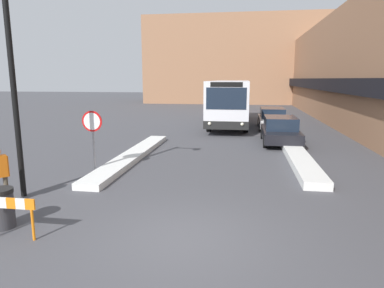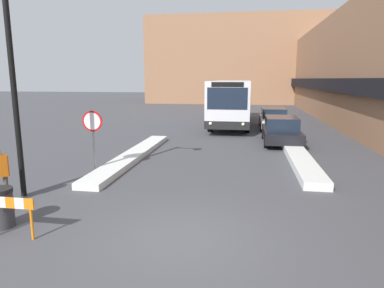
{
  "view_description": "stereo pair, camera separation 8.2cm",
  "coord_description": "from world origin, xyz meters",
  "px_view_note": "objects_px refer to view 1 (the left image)",
  "views": [
    {
      "loc": [
        1.24,
        -6.85,
        3.47
      ],
      "look_at": [
        -0.55,
        4.83,
        1.21
      ],
      "focal_mm": 32.0,
      "sensor_mm": 36.0,
      "label": 1
    },
    {
      "loc": [
        1.32,
        -6.83,
        3.47
      ],
      "look_at": [
        -0.55,
        4.83,
        1.21
      ],
      "focal_mm": 32.0,
      "sensor_mm": 36.0,
      "label": 2
    }
  ],
  "objects_px": {
    "parked_car_middle": "(272,118)",
    "street_lamp": "(20,59)",
    "trash_bin": "(1,208)",
    "city_bus": "(230,101)",
    "parked_car_front": "(280,130)",
    "stop_sign": "(92,128)",
    "construction_barricade": "(12,210)"
  },
  "relations": [
    {
      "from": "parked_car_middle",
      "to": "street_lamp",
      "type": "bearing_deg",
      "value": -117.4
    },
    {
      "from": "trash_bin",
      "to": "city_bus",
      "type": "bearing_deg",
      "value": 76.81
    },
    {
      "from": "trash_bin",
      "to": "parked_car_front",
      "type": "bearing_deg",
      "value": 57.95
    },
    {
      "from": "stop_sign",
      "to": "construction_barricade",
      "type": "bearing_deg",
      "value": -84.42
    },
    {
      "from": "parked_car_middle",
      "to": "construction_barricade",
      "type": "relative_size",
      "value": 4.27
    },
    {
      "from": "parked_car_front",
      "to": "construction_barricade",
      "type": "relative_size",
      "value": 4.0
    },
    {
      "from": "parked_car_front",
      "to": "construction_barricade",
      "type": "bearing_deg",
      "value": -118.82
    },
    {
      "from": "parked_car_middle",
      "to": "trash_bin",
      "type": "relative_size",
      "value": 4.94
    },
    {
      "from": "parked_car_front",
      "to": "street_lamp",
      "type": "relative_size",
      "value": 0.68
    },
    {
      "from": "city_bus",
      "to": "parked_car_middle",
      "type": "xyz_separation_m",
      "value": [
        3.03,
        -1.37,
        -1.09
      ]
    },
    {
      "from": "parked_car_middle",
      "to": "street_lamp",
      "type": "relative_size",
      "value": 0.73
    },
    {
      "from": "city_bus",
      "to": "parked_car_front",
      "type": "bearing_deg",
      "value": -67.13
    },
    {
      "from": "city_bus",
      "to": "trash_bin",
      "type": "height_order",
      "value": "city_bus"
    },
    {
      "from": "trash_bin",
      "to": "parked_car_middle",
      "type": "bearing_deg",
      "value": 67.12
    },
    {
      "from": "stop_sign",
      "to": "construction_barricade",
      "type": "xyz_separation_m",
      "value": [
        0.52,
        -5.28,
        -1.02
      ]
    },
    {
      "from": "parked_car_front",
      "to": "stop_sign",
      "type": "distance_m",
      "value": 10.4
    },
    {
      "from": "city_bus",
      "to": "trash_bin",
      "type": "bearing_deg",
      "value": -103.19
    },
    {
      "from": "city_bus",
      "to": "construction_barricade",
      "type": "relative_size",
      "value": 10.62
    },
    {
      "from": "city_bus",
      "to": "stop_sign",
      "type": "distance_m",
      "value": 15.07
    },
    {
      "from": "parked_car_front",
      "to": "trash_bin",
      "type": "xyz_separation_m",
      "value": [
        -7.53,
        -12.03,
        -0.25
      ]
    },
    {
      "from": "parked_car_front",
      "to": "trash_bin",
      "type": "height_order",
      "value": "parked_car_front"
    },
    {
      "from": "trash_bin",
      "to": "construction_barricade",
      "type": "height_order",
      "value": "trash_bin"
    },
    {
      "from": "parked_car_front",
      "to": "trash_bin",
      "type": "relative_size",
      "value": 4.63
    },
    {
      "from": "street_lamp",
      "to": "parked_car_front",
      "type": "bearing_deg",
      "value": 50.58
    },
    {
      "from": "city_bus",
      "to": "street_lamp",
      "type": "bearing_deg",
      "value": -106.7
    },
    {
      "from": "city_bus",
      "to": "parked_car_middle",
      "type": "distance_m",
      "value": 3.5
    },
    {
      "from": "parked_car_middle",
      "to": "stop_sign",
      "type": "relative_size",
      "value": 2.01
    },
    {
      "from": "construction_barricade",
      "to": "stop_sign",
      "type": "bearing_deg",
      "value": 95.58
    },
    {
      "from": "parked_car_front",
      "to": "parked_car_middle",
      "type": "bearing_deg",
      "value": 90.0
    },
    {
      "from": "parked_car_front",
      "to": "trash_bin",
      "type": "distance_m",
      "value": 14.2
    },
    {
      "from": "trash_bin",
      "to": "street_lamp",
      "type": "bearing_deg",
      "value": 106.7
    },
    {
      "from": "parked_car_middle",
      "to": "stop_sign",
      "type": "distance_m",
      "value": 15.04
    }
  ]
}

